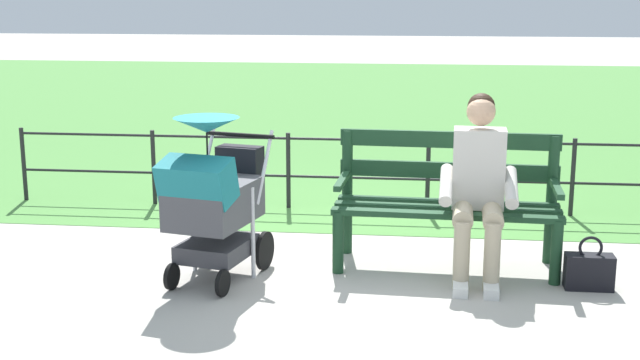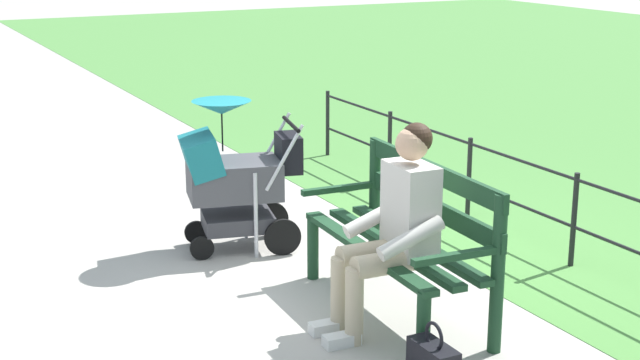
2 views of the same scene
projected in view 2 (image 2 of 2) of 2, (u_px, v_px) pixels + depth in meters
The scene contains 5 objects.
ground_plane at pixel (334, 275), 6.62m from camera, with size 60.00×60.00×0.00m, color #ADA89E.
park_bench at pixel (407, 232), 5.89m from camera, with size 1.62×0.67×0.96m.
person_on_bench at pixel (394, 223), 5.58m from camera, with size 0.55×0.74×1.28m.
stroller at pixel (233, 174), 7.00m from camera, with size 0.68×0.97×1.15m.
park_fence at pixel (518, 190), 7.22m from camera, with size 6.37×0.04×0.70m.
Camera 2 is at (-5.48, 2.93, 2.40)m, focal length 52.53 mm.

